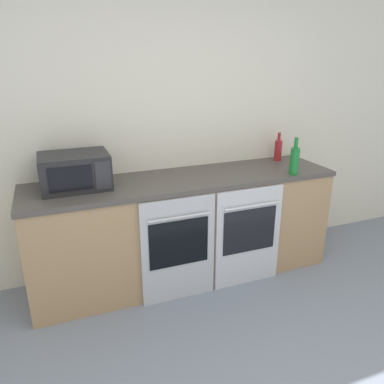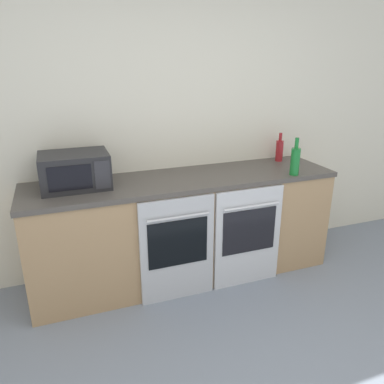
{
  "view_description": "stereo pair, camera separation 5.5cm",
  "coord_description": "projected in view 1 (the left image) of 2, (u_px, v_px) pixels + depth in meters",
  "views": [
    {
      "loc": [
        -1.02,
        -1.0,
        1.85
      ],
      "look_at": [
        0.07,
        1.78,
        0.78
      ],
      "focal_mm": 35.0,
      "sensor_mm": 36.0,
      "label": 1
    },
    {
      "loc": [
        -0.97,
        -1.02,
        1.85
      ],
      "look_at": [
        0.07,
        1.78,
        0.78
      ],
      "focal_mm": 35.0,
      "sensor_mm": 36.0,
      "label": 2
    }
  ],
  "objects": [
    {
      "name": "bottle_red",
      "position": [
        278.0,
        150.0,
        3.58
      ],
      "size": [
        0.07,
        0.07,
        0.27
      ],
      "color": "maroon",
      "rests_on": "counter_back"
    },
    {
      "name": "oven_right",
      "position": [
        248.0,
        236.0,
        3.13
      ],
      "size": [
        0.6,
        0.06,
        0.87
      ],
      "color": "silver",
      "rests_on": "ground_plane"
    },
    {
      "name": "counter_back",
      "position": [
        185.0,
        227.0,
        3.26
      ],
      "size": [
        2.59,
        0.65,
        0.91
      ],
      "color": "tan",
      "rests_on": "ground_plane"
    },
    {
      "name": "bottle_green",
      "position": [
        295.0,
        160.0,
        3.15
      ],
      "size": [
        0.08,
        0.08,
        0.32
      ],
      "color": "#19722D",
      "rests_on": "counter_back"
    },
    {
      "name": "microwave",
      "position": [
        75.0,
        171.0,
        2.82
      ],
      "size": [
        0.5,
        0.38,
        0.27
      ],
      "color": "#232326",
      "rests_on": "counter_back"
    },
    {
      "name": "wall_back",
      "position": [
        171.0,
        125.0,
        3.27
      ],
      "size": [
        10.0,
        0.06,
        2.6
      ],
      "color": "silver",
      "rests_on": "ground_plane"
    },
    {
      "name": "oven_left",
      "position": [
        178.0,
        249.0,
        2.92
      ],
      "size": [
        0.6,
        0.06,
        0.87
      ],
      "color": "#B7BABF",
      "rests_on": "ground_plane"
    }
  ]
}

